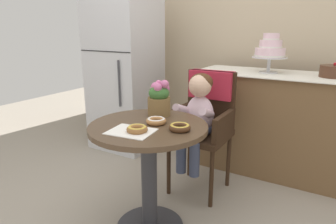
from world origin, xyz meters
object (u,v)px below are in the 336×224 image
wicker_chair (206,112)px  round_layer_cake (334,71)px  donut_side (156,121)px  tiered_cake_stand (270,50)px  flower_vase (159,98)px  cafe_table (149,157)px  refrigerator (125,70)px  seated_child (198,112)px  donut_mid (180,127)px  donut_front (137,129)px

wicker_chair → round_layer_cake: round_layer_cake is taller
donut_side → tiered_cake_stand: size_ratio=0.36×
wicker_chair → flower_vase: size_ratio=3.98×
cafe_table → refrigerator: 1.56m
tiered_cake_stand → round_layer_cake: tiered_cake_stand is taller
donut_side → wicker_chair: bearing=86.7°
wicker_chair → round_layer_cake: (0.83, 0.60, 0.31)m
seated_child → refrigerator: bearing=153.9°
seated_child → tiered_cake_stand: (0.32, 0.75, 0.42)m
cafe_table → round_layer_cake: size_ratio=3.39×
tiered_cake_stand → refrigerator: (-1.44, -0.20, -0.25)m
wicker_chair → donut_mid: size_ratio=7.62×
seated_child → donut_front: (-0.05, -0.69, 0.06)m
wicker_chair → seated_child: seated_child is taller
donut_side → refrigerator: size_ratio=0.07×
flower_vase → round_layer_cake: bearing=49.1°
donut_front → donut_side: size_ratio=0.96×
wicker_chair → tiered_cake_stand: 0.82m
donut_front → round_layer_cake: bearing=58.9°
donut_front → wicker_chair: bearing=86.8°
seated_child → round_layer_cake: (0.83, 0.76, 0.27)m
donut_front → donut_mid: same height
refrigerator → donut_mid: bearing=-40.9°
donut_mid → flower_vase: 0.35m
donut_side → seated_child: bearing=85.6°
cafe_table → donut_side: (0.03, 0.04, 0.23)m
donut_side → tiered_cake_stand: (0.36, 1.26, 0.36)m
donut_mid → wicker_chair: bearing=101.5°
donut_side → round_layer_cake: 1.55m
seated_child → donut_side: bearing=-94.4°
tiered_cake_stand → flower_vase: bearing=-112.3°
cafe_table → round_layer_cake: bearing=55.5°
flower_vase → refrigerator: (-1.00, 0.89, 0.02)m
donut_mid → flower_vase: bearing=142.5°
cafe_table → donut_mid: 0.31m
cafe_table → flower_vase: bearing=104.2°
donut_side → flower_vase: size_ratio=0.51×
wicker_chair → donut_front: wicker_chair is taller
round_layer_cake → donut_mid: bearing=-117.8°
cafe_table → donut_side: bearing=53.2°
wicker_chair → donut_mid: bearing=-81.5°
donut_mid → tiered_cake_stand: size_ratio=0.37×
cafe_table → round_layer_cake: (0.90, 1.31, 0.44)m
tiered_cake_stand → wicker_chair: bearing=-118.6°
donut_front → donut_side: bearing=87.5°
seated_child → donut_mid: (0.14, -0.55, 0.06)m
cafe_table → tiered_cake_stand: bearing=73.2°
donut_mid → refrigerator: (-1.26, 1.09, 0.11)m
refrigerator → seated_child: bearing=-26.1°
flower_vase → refrigerator: 1.34m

